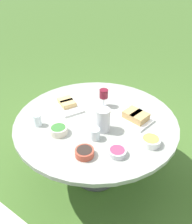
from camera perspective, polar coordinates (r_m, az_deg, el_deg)
The scene contains 12 objects.
ground_plane at distance 2.37m, azimuth 0.00°, elevation -15.50°, with size 40.00×40.00×0.00m, color #446B2B.
dining_table at distance 1.94m, azimuth 0.00°, elevation -3.56°, with size 1.39×1.39×0.70m.
water_pitcher at distance 1.71m, azimuth 1.80°, elevation -2.04°, with size 0.12×0.12×0.19m.
wine_glass at distance 1.99m, azimuth 2.04°, elevation 4.65°, with size 0.08×0.08×0.17m.
platter_bread_main at distance 1.88m, azimuth 9.90°, elevation -1.15°, with size 0.40×0.36×0.08m.
platter_charcuterie at distance 2.04m, azimuth -7.43°, elevation 1.95°, with size 0.34×0.34×0.06m.
bowl_fries at distance 1.66m, azimuth 14.06°, elevation -7.30°, with size 0.15×0.15×0.06m.
bowl_salad at distance 1.73m, azimuth -9.76°, elevation -4.62°, with size 0.14×0.14×0.06m.
bowl_olives at distance 1.53m, azimuth -3.02°, elevation -10.44°, with size 0.13×0.13×0.05m.
bowl_dip_red at distance 1.54m, azimuth 5.56°, elevation -10.28°, with size 0.13×0.13×0.04m.
cup_water_near at distance 1.65m, azimuth -0.31°, elevation -5.73°, with size 0.08×0.08×0.09m.
cup_water_far at distance 1.84m, azimuth -15.01°, elevation -2.10°, with size 0.06×0.06×0.10m.
Camera 1 is at (-0.35, 1.51, 1.79)m, focal length 35.00 mm.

